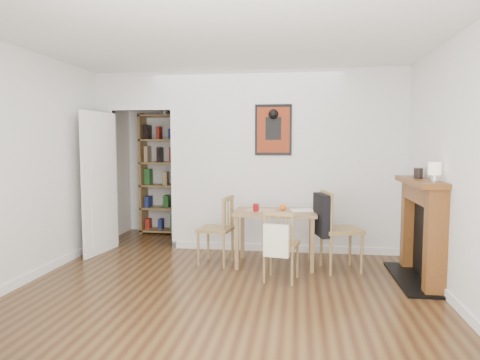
# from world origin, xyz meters

# --- Properties ---
(ground) EXTENTS (5.20, 5.20, 0.00)m
(ground) POSITION_xyz_m (0.00, 0.00, 0.00)
(ground) COLOR #543A1B
(ground) RESTS_ON ground
(room_shell) EXTENTS (5.20, 5.20, 5.20)m
(room_shell) POSITION_xyz_m (0.10, 1.34, 1.30)
(room_shell) COLOR silver
(room_shell) RESTS_ON ground
(dining_table) EXTENTS (1.03, 0.66, 0.70)m
(dining_table) POSITION_xyz_m (0.47, 0.65, 0.62)
(dining_table) COLOR olive
(dining_table) RESTS_ON ground
(chair_left) EXTENTS (0.51, 0.51, 0.89)m
(chair_left) POSITION_xyz_m (-0.29, 0.60, 0.45)
(chair_left) COLOR #997C47
(chair_left) RESTS_ON ground
(chair_right) EXTENTS (0.65, 0.60, 0.98)m
(chair_right) POSITION_xyz_m (1.26, 0.53, 0.51)
(chair_right) COLOR #997C47
(chair_right) RESTS_ON ground
(chair_front) EXTENTS (0.47, 0.52, 0.82)m
(chair_front) POSITION_xyz_m (0.57, 0.02, 0.42)
(chair_front) COLOR #997C47
(chair_front) RESTS_ON ground
(bookshelf) EXTENTS (0.87, 0.35, 2.08)m
(bookshelf) POSITION_xyz_m (-1.52, 2.40, 1.02)
(bookshelf) COLOR olive
(bookshelf) RESTS_ON ground
(fireplace) EXTENTS (0.45, 1.25, 1.16)m
(fireplace) POSITION_xyz_m (2.16, 0.25, 0.62)
(fireplace) COLOR brown
(fireplace) RESTS_ON ground
(red_glass) EXTENTS (0.08, 0.08, 0.10)m
(red_glass) POSITION_xyz_m (0.23, 0.58, 0.75)
(red_glass) COLOR maroon
(red_glass) RESTS_ON dining_table
(orange_fruit) EXTENTS (0.08, 0.08, 0.08)m
(orange_fruit) POSITION_xyz_m (0.57, 0.71, 0.74)
(orange_fruit) COLOR #FA630D
(orange_fruit) RESTS_ON dining_table
(placemat) EXTENTS (0.38, 0.29, 0.00)m
(placemat) POSITION_xyz_m (0.29, 0.68, 0.70)
(placemat) COLOR #C0B59E
(placemat) RESTS_ON dining_table
(notebook) EXTENTS (0.33, 0.27, 0.01)m
(notebook) POSITION_xyz_m (0.81, 0.70, 0.71)
(notebook) COLOR white
(notebook) RESTS_ON dining_table
(mantel_lamp) EXTENTS (0.13, 0.13, 0.21)m
(mantel_lamp) POSITION_xyz_m (2.15, -0.12, 1.29)
(mantel_lamp) COLOR silver
(mantel_lamp) RESTS_ON fireplace
(ceramic_jar_a) EXTENTS (0.10, 0.10, 0.12)m
(ceramic_jar_a) POSITION_xyz_m (2.11, 0.32, 1.22)
(ceramic_jar_a) COLOR black
(ceramic_jar_a) RESTS_ON fireplace
(ceramic_jar_b) EXTENTS (0.09, 0.09, 0.11)m
(ceramic_jar_b) POSITION_xyz_m (2.16, 0.53, 1.22)
(ceramic_jar_b) COLOR black
(ceramic_jar_b) RESTS_ON fireplace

